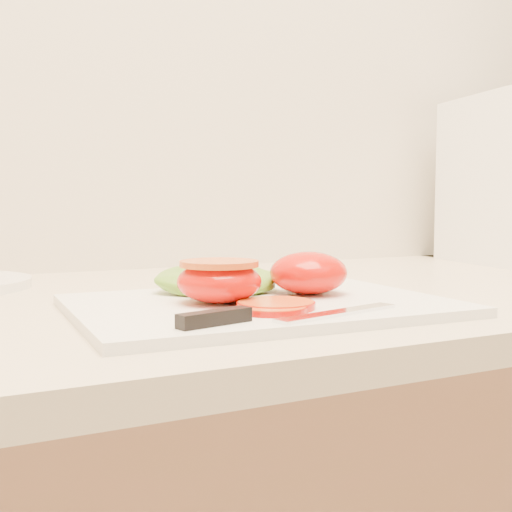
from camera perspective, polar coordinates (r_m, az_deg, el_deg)
name	(u,v)px	position (r m, az deg, el deg)	size (l,w,h in m)	color
cutting_board	(260,305)	(0.66, 0.39, -4.41)	(0.37, 0.27, 0.01)	white
tomato_half_dome	(309,273)	(0.70, 4.69, -1.50)	(0.08, 0.08, 0.05)	#DD0400
tomato_half_cut	(219,280)	(0.64, -3.29, -2.12)	(0.08, 0.08, 0.04)	#DD0400
tomato_slice_0	(276,305)	(0.61, 1.77, -4.36)	(0.07, 0.07, 0.01)	#D85F1B
tomato_slice_1	(272,309)	(0.59, 1.42, -4.71)	(0.06, 0.06, 0.01)	#D85F1B
lettuce_leaf_0	(218,280)	(0.72, -3.36, -2.14)	(0.14, 0.10, 0.03)	#61AA2D
knife	(266,316)	(0.55, 0.86, -5.33)	(0.22, 0.05, 0.01)	silver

